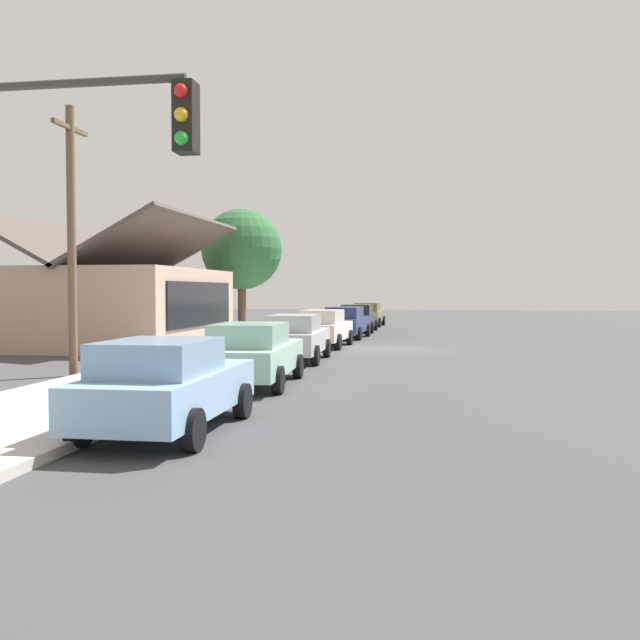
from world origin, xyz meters
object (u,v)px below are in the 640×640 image
Objects in this scene: shade_tree at (242,250)px; car_navy at (346,322)px; car_seafoam at (253,353)px; car_ivory at (324,328)px; car_olive at (368,314)px; car_charcoal at (358,318)px; traffic_light_main at (61,197)px; car_skyblue at (167,385)px; utility_pole_wooden at (72,236)px; car_silver at (295,337)px; fire_hydrant_red at (303,332)px.

car_navy is at bearing -102.49° from shade_tree.
car_ivory is at bearing -1.76° from car_seafoam.
car_charcoal is at bearing -178.23° from car_olive.
traffic_light_main is at bearing -176.92° from car_ivory.
car_navy is at bearing -178.05° from car_olive.
utility_pole_wooden is at bearing 37.89° from car_skyblue.
car_charcoal is at bearing -2.23° from car_silver.
traffic_light_main reaches higher than car_charcoal.
traffic_light_main reaches higher than car_skyblue.
car_ivory is 2.70m from fire_hydrant_red.
car_silver is at bearing -46.43° from utility_pole_wooden.
shade_tree is at bearing 12.55° from car_skyblue.
car_charcoal is 9.26m from fire_hydrant_red.
utility_pole_wooden reaches higher than car_ivory.
shade_tree is at bearing 0.56° from utility_pole_wooden.
car_silver is at bearing -157.03° from shade_tree.
car_skyblue is 12.13m from car_silver.
shade_tree is at bearing 153.92° from car_olive.
fire_hydrant_red is (-3.42, 1.57, -0.32)m from car_navy.
utility_pole_wooden is 10.56× the size of fire_hydrant_red.
car_seafoam is 9.83m from traffic_light_main.
car_seafoam and car_olive have the same top height.
traffic_light_main reaches higher than fire_hydrant_red.
traffic_light_main is at bearing -176.93° from car_navy.
traffic_light_main reaches higher than car_silver.
car_charcoal is 6.36m from car_olive.
car_navy is 0.71× the size of shade_tree.
utility_pole_wooden reaches higher than car_charcoal.
shade_tree is (7.00, 5.54, 3.76)m from car_ivory.
fire_hydrant_red is at bearing -138.31° from shade_tree.
car_ivory is 1.00× the size of car_charcoal.
car_charcoal is (29.55, 0.00, 0.00)m from car_skyblue.
car_silver and car_ivory have the same top height.
car_ivory is 0.99× the size of car_navy.
traffic_light_main is 24.17m from fire_hydrant_red.
shade_tree is at bearing 40.64° from car_ivory.
car_seafoam is at bearing -101.45° from utility_pole_wooden.
car_silver is 23.79m from car_olive.
car_charcoal is at bearing -52.22° from shade_tree.
car_seafoam is at bearing -177.19° from car_ivory.
car_skyblue is at bearing 178.47° from car_seafoam.
car_ivory is at bearing -179.22° from car_navy.
car_seafoam is 6.87× the size of fire_hydrant_red.
traffic_light_main is (-27.35, -0.09, 2.68)m from car_navy.
shade_tree is 7.48m from fire_hydrant_red.
car_seafoam and car_charcoal have the same top height.
car_ivory is 0.71× the size of shade_tree.
car_silver is at bearing -178.30° from car_navy.
car_ivory and car_navy have the same top height.
car_skyblue is 4.41m from traffic_light_main.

